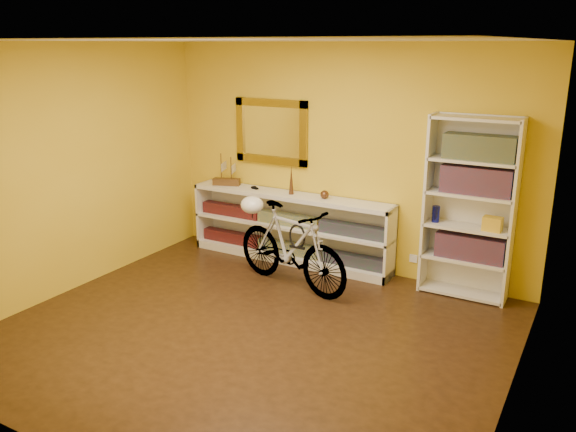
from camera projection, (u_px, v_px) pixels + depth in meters
The scene contains 24 objects.
floor at pixel (251, 333), 5.40m from camera, with size 4.50×4.00×0.01m, color black.
ceiling at pixel (245, 40), 4.66m from camera, with size 4.50×4.00×0.01m, color silver.
back_wall at pixel (344, 159), 6.70m from camera, with size 4.50×0.01×2.60m, color gold.
left_wall at pixel (68, 170), 6.09m from camera, with size 0.01×4.00×2.60m, color gold.
right_wall at pixel (525, 238), 3.97m from camera, with size 0.01×4.00×2.60m, color gold.
gilt_mirror at pixel (271, 132), 7.05m from camera, with size 0.98×0.06×0.78m, color olive.
wall_socket at pixel (413, 258), 6.56m from camera, with size 0.09×0.01×0.09m, color silver.
console_unit at pixel (290, 228), 7.08m from camera, with size 2.60×0.35×0.85m, color silver, non-canonical shape.
cd_row_lower at pixel (289, 248), 7.14m from camera, with size 2.50×0.13×0.14m, color black.
cd_row_upper at pixel (289, 220), 7.03m from camera, with size 2.50×0.13×0.14m, color navy.
model_ship at pixel (226, 169), 7.34m from camera, with size 0.34×0.13×0.40m, color #442B13, non-canonical shape.
toy_car at pixel (255, 189), 7.19m from camera, with size 0.00×0.00×0.00m, color black.
bronze_ornament at pixel (291, 180), 6.90m from camera, with size 0.06×0.06×0.34m, color #50301B.
decorative_orb at pixel (325, 195), 6.73m from camera, with size 0.10×0.10×0.10m, color #50301B.
bookcase at pixel (469, 209), 5.96m from camera, with size 0.90×0.30×1.90m, color silver, non-canonical shape.
book_row_a at pixel (471, 247), 6.05m from camera, with size 0.70×0.22×0.26m, color maroon.
book_row_b at pixel (477, 180), 5.85m from camera, with size 0.70×0.22×0.28m, color maroon.
book_row_c at pixel (480, 147), 5.76m from camera, with size 0.70×0.22×0.25m, color #194657.
travel_mug at pixel (436, 214), 6.13m from camera, with size 0.08×0.08×0.17m, color navy.
red_tin at pixel (455, 148), 5.91m from camera, with size 0.14×0.14×0.19m, color maroon.
yellow_bag at pixel (493, 224), 5.84m from camera, with size 0.18×0.12×0.14m, color gold.
bicycle at pixel (291, 247), 6.30m from camera, with size 1.58×0.41×0.93m, color silver.
helmet at pixel (252, 205), 6.60m from camera, with size 0.27×0.25×0.20m, color white.
u_lock at pixel (297, 236), 6.20m from camera, with size 0.20×0.20×0.02m, color black.
Camera 1 is at (2.70, -4.07, 2.57)m, focal length 36.34 mm.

